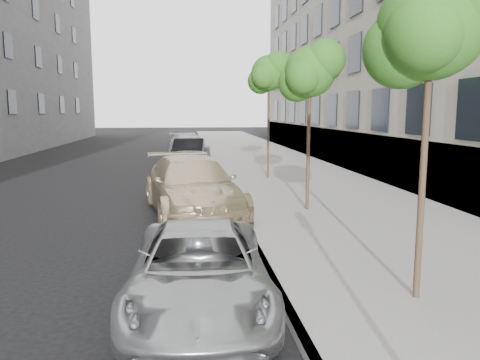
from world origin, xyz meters
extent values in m
cube|color=gray|center=(4.30, 24.00, 0.07)|extent=(6.40, 72.00, 0.14)
cube|color=#9E9B93|center=(1.18, 24.00, 0.07)|extent=(0.15, 72.00, 0.14)
cylinder|color=#38281C|center=(3.20, 1.50, 2.49)|extent=(0.10, 0.10, 4.71)
sphere|color=#2B6419|center=(3.20, 1.50, 4.15)|extent=(1.52, 1.52, 1.52)
sphere|color=#2B6419|center=(3.55, 1.30, 4.45)|extent=(1.22, 1.22, 1.22)
sphere|color=#2B6419|center=(2.90, 1.75, 3.85)|extent=(1.14, 1.14, 1.14)
cylinder|color=#38281C|center=(3.20, 8.00, 2.44)|extent=(0.10, 0.10, 4.60)
sphere|color=#2B6419|center=(3.20, 8.00, 4.04)|extent=(1.42, 1.42, 1.42)
sphere|color=#2B6419|center=(3.55, 7.80, 4.34)|extent=(1.13, 1.13, 1.13)
sphere|color=#2B6419|center=(2.90, 8.25, 3.74)|extent=(1.06, 1.06, 1.06)
cylinder|color=#38281C|center=(3.20, 14.50, 2.67)|extent=(0.10, 0.10, 5.06)
sphere|color=#2B6419|center=(3.20, 14.50, 4.50)|extent=(1.46, 1.46, 1.46)
sphere|color=#2B6419|center=(3.55, 14.30, 4.80)|extent=(1.17, 1.17, 1.17)
sphere|color=#2B6419|center=(2.90, 14.75, 4.20)|extent=(1.10, 1.10, 1.10)
imported|color=#A0A2A5|center=(-0.10, 1.74, 0.62)|extent=(2.21, 4.51, 1.23)
imported|color=beige|center=(-0.10, 8.26, 0.82)|extent=(3.24, 5.99, 1.65)
imported|color=black|center=(-0.10, 13.82, 0.72)|extent=(1.87, 4.28, 1.44)
imported|color=black|center=(-0.10, 20.25, 0.74)|extent=(1.90, 4.61, 1.49)
imported|color=#A8AAB0|center=(-0.10, 25.68, 0.75)|extent=(2.92, 5.43, 1.49)
camera|label=1|loc=(-0.27, -4.96, 2.97)|focal=35.00mm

